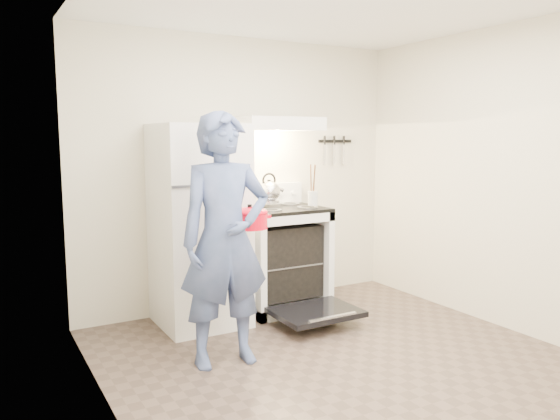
# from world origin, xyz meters

# --- Properties ---
(floor) EXTENTS (3.60, 3.60, 0.00)m
(floor) POSITION_xyz_m (0.00, 0.00, 0.00)
(floor) COLOR brown
(floor) RESTS_ON ground
(back_wall) EXTENTS (3.20, 0.02, 2.50)m
(back_wall) POSITION_xyz_m (0.00, 1.80, 1.25)
(back_wall) COLOR beige
(back_wall) RESTS_ON ground
(refrigerator) EXTENTS (0.70, 0.70, 1.70)m
(refrigerator) POSITION_xyz_m (-0.58, 1.45, 0.85)
(refrigerator) COLOR white
(refrigerator) RESTS_ON floor
(stove_body) EXTENTS (0.76, 0.65, 0.92)m
(stove_body) POSITION_xyz_m (0.23, 1.48, 0.46)
(stove_body) COLOR white
(stove_body) RESTS_ON floor
(cooktop) EXTENTS (0.76, 0.65, 0.03)m
(cooktop) POSITION_xyz_m (0.23, 1.48, 0.94)
(cooktop) COLOR black
(cooktop) RESTS_ON stove_body
(backsplash) EXTENTS (0.76, 0.07, 0.20)m
(backsplash) POSITION_xyz_m (0.23, 1.76, 1.05)
(backsplash) COLOR white
(backsplash) RESTS_ON cooktop
(oven_door) EXTENTS (0.70, 0.54, 0.04)m
(oven_door) POSITION_xyz_m (0.23, 0.88, 0.12)
(oven_door) COLOR black
(oven_door) RESTS_ON floor
(oven_rack) EXTENTS (0.60, 0.52, 0.01)m
(oven_rack) POSITION_xyz_m (0.23, 1.48, 0.44)
(oven_rack) COLOR slate
(oven_rack) RESTS_ON stove_body
(range_hood) EXTENTS (0.76, 0.50, 0.12)m
(range_hood) POSITION_xyz_m (0.23, 1.55, 1.71)
(range_hood) COLOR white
(range_hood) RESTS_ON back_wall
(knife_strip) EXTENTS (0.40, 0.02, 0.03)m
(knife_strip) POSITION_xyz_m (1.05, 1.79, 1.55)
(knife_strip) COLOR black
(knife_strip) RESTS_ON back_wall
(pizza_stone) EXTENTS (0.35, 0.35, 0.02)m
(pizza_stone) POSITION_xyz_m (0.29, 1.43, 0.45)
(pizza_stone) COLOR olive
(pizza_stone) RESTS_ON oven_rack
(tea_kettle) EXTENTS (0.26, 0.21, 0.31)m
(tea_kettle) POSITION_xyz_m (0.16, 1.57, 1.11)
(tea_kettle) COLOR silver
(tea_kettle) RESTS_ON cooktop
(utensil_jar) EXTENTS (0.11, 0.11, 0.13)m
(utensil_jar) POSITION_xyz_m (0.43, 1.25, 1.05)
(utensil_jar) COLOR silver
(utensil_jar) RESTS_ON cooktop
(person) EXTENTS (0.68, 0.47, 1.77)m
(person) POSITION_xyz_m (-0.73, 0.58, 0.88)
(person) COLOR navy
(person) RESTS_ON floor
(dutch_oven) EXTENTS (0.34, 0.27, 0.23)m
(dutch_oven) POSITION_xyz_m (-0.40, 0.86, 0.96)
(dutch_oven) COLOR red
(dutch_oven) RESTS_ON person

